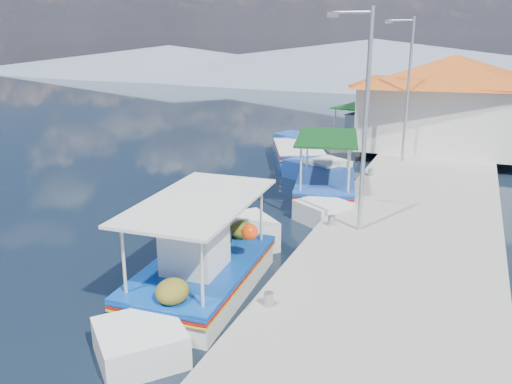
% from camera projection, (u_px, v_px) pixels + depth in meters
% --- Properties ---
extents(ground, '(160.00, 160.00, 0.00)m').
position_uv_depth(ground, '(183.00, 247.00, 14.76)').
color(ground, black).
rests_on(ground, ground).
extents(quay, '(5.00, 44.00, 0.50)m').
position_uv_depth(quay, '(420.00, 203.00, 17.80)').
color(quay, gray).
rests_on(quay, ground).
extents(bollards, '(0.20, 17.20, 0.30)m').
position_uv_depth(bollards, '(356.00, 191.00, 17.79)').
color(bollards, '#A5A8AD').
rests_on(bollards, quay).
extents(main_caique, '(2.55, 7.71, 2.54)m').
position_uv_depth(main_caique, '(203.00, 272.00, 12.09)').
color(main_caique, silver).
rests_on(main_caique, ground).
extents(caique_green_canopy, '(3.07, 6.71, 2.58)m').
position_uv_depth(caique_green_canopy, '(326.00, 188.00, 19.01)').
color(caique_green_canopy, silver).
rests_on(caique_green_canopy, ground).
extents(caique_blue_hull, '(3.86, 6.27, 1.23)m').
position_uv_depth(caique_blue_hull, '(299.00, 156.00, 24.26)').
color(caique_blue_hull, '#1C47AA').
rests_on(caique_blue_hull, ground).
extents(caique_far, '(2.95, 6.38, 2.30)m').
position_uv_depth(caique_far, '(359.00, 135.00, 28.70)').
color(caique_far, silver).
rests_on(caique_far, ground).
extents(harbor_building, '(10.49, 10.49, 4.40)m').
position_uv_depth(harbor_building, '(451.00, 100.00, 24.88)').
color(harbor_building, silver).
rests_on(harbor_building, quay).
extents(lamp_post_near, '(1.21, 0.14, 6.00)m').
position_uv_depth(lamp_post_near, '(363.00, 111.00, 13.73)').
color(lamp_post_near, '#A5A8AD').
rests_on(lamp_post_near, quay).
extents(lamp_post_far, '(1.21, 0.14, 6.00)m').
position_uv_depth(lamp_post_far, '(406.00, 83.00, 21.66)').
color(lamp_post_far, '#A5A8AD').
rests_on(lamp_post_far, quay).
extents(mountain_ridge, '(171.40, 96.00, 5.50)m').
position_uv_depth(mountain_ridge, '(472.00, 67.00, 61.12)').
color(mountain_ridge, slate).
rests_on(mountain_ridge, ground).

